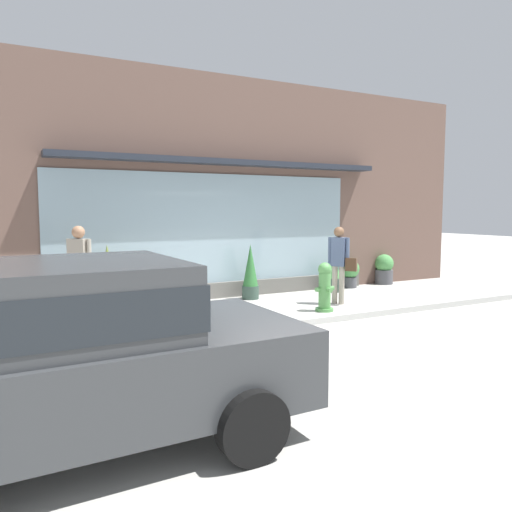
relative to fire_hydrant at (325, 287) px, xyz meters
name	(u,v)px	position (x,y,z in m)	size (l,w,h in m)	color
ground_plane	(295,323)	(-1.07, -0.61, -0.50)	(60.00, 60.00, 0.00)	#B2AFA8
curb_strip	(301,322)	(-1.07, -0.81, -0.44)	(14.00, 0.24, 0.12)	#B2B2AD
storefront	(223,190)	(-1.08, 2.58, 1.99)	(14.00, 0.81, 5.08)	brown
fire_hydrant	(325,287)	(0.00, 0.00, 0.00)	(0.42, 0.39, 0.98)	#4C8C47
pedestrian_with_handbag	(340,259)	(0.71, 0.47, 0.47)	(0.43, 0.57, 1.67)	#9E9384
pedestrian_passerby	(79,264)	(-4.47, 1.38, 0.54)	(0.39, 0.39, 1.74)	brown
parked_car_dark_gray	(58,348)	(-5.33, -3.75, 0.40)	(4.05, 2.08, 1.61)	#383A3D
potted_plant_near_hydrant	(250,273)	(-0.71, 1.89, 0.11)	(0.39, 0.39, 1.26)	#33473D
potted_plant_window_center	(350,272)	(2.33, 2.17, -0.09)	(0.50, 0.50, 0.75)	#4C4C51
potted_plant_corner_tall	(384,269)	(3.58, 2.25, -0.08)	(0.50, 0.50, 0.82)	#4C4C51
potted_plant_doorstep	(333,275)	(1.58, 1.88, -0.10)	(0.50, 0.50, 0.85)	#33473D
potted_plant_low_front	(108,280)	(-3.87, 1.96, 0.15)	(0.46, 0.46, 1.34)	#4C4C51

